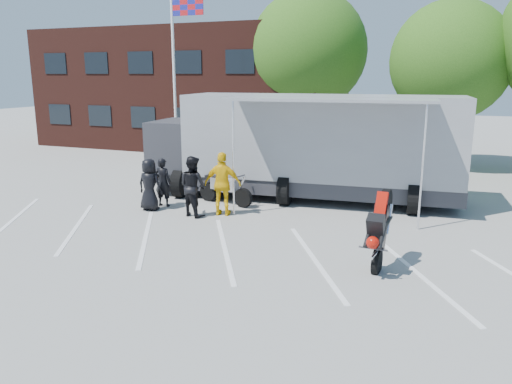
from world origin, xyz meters
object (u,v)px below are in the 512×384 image
Objects in this scene: spectator_leather_c at (193,186)px; spectator_leather_b at (163,182)px; tree_mid at (450,61)px; parked_motorcycle at (226,204)px; flagpole at (179,59)px; spectator_hivis at (223,184)px; spectator_leather_a at (149,185)px; stunt_bike_rider at (382,263)px; transporter_truck at (306,198)px; tree_left at (308,51)px.

spectator_leather_b is at bearing -5.34° from spectator_leather_c.
tree_mid reaches higher than spectator_leather_c.
parked_motorcycle is 1.96m from spectator_leather_c.
parked_motorcycle is 1.36× the size of spectator_leather_b.
flagpole is 9.01m from spectator_hivis.
spectator_hivis reaches higher than spectator_leather_a.
tree_mid reaches higher than spectator_leather_a.
spectator_leather_b is at bearing -65.43° from flagpole.
spectator_leather_a is 1.65m from spectator_leather_c.
parked_motorcycle is at bearing -140.99° from spectator_leather_a.
stunt_bike_rider is (5.80, -3.65, 0.00)m from parked_motorcycle.
transporter_truck is at bearing -117.98° from tree_mid.
spectator_leather_a is (-1.64, -12.57, -4.71)m from tree_left.
flagpole is 3.59× the size of parked_motorcycle.
tree_mid is at bearing -129.36° from spectator_leather_b.
flagpole is 1.04× the size of tree_mid.
tree_left is at bearing -71.35° from spectator_leather_c.
tree_mid is 13.40m from spectator_hivis.
parked_motorcycle is 1.31× the size of spectator_leather_a.
transporter_truck is (-4.33, -8.15, -4.94)m from tree_mid.
spectator_leather_c reaches higher than spectator_leather_b.
parked_motorcycle is (4.58, -4.96, -5.05)m from flagpole.
transporter_truck is at bearing -141.72° from spectator_leather_a.
flagpole is at bearing -66.95° from spectator_leather_b.
tree_left reaches higher than tree_mid.
spectator_leather_c reaches higher than parked_motorcycle.
tree_mid is at bearing -128.33° from spectator_hivis.
spectator_leather_a is at bearing -126.75° from tree_mid.
stunt_bike_rider is at bearing 146.13° from spectator_hivis.
stunt_bike_rider is at bearing -63.09° from transporter_truck.
tree_left reaches higher than parked_motorcycle.
parked_motorcycle is at bearing -77.55° from spectator_hivis.
parked_motorcycle is 1.11× the size of spectator_hivis.
tree_left is 13.08m from spectator_hivis.
transporter_truck is at bearing -24.48° from flagpole.
flagpole is at bearing 143.82° from stunt_bike_rider.
parked_motorcycle is 6.85m from stunt_bike_rider.
tree_left is 13.45m from spectator_leather_c.
parked_motorcycle is 1.70m from spectator_hivis.
parked_motorcycle is at bearing 151.33° from stunt_bike_rider.
spectator_hivis is at bearing 159.27° from stunt_bike_rider.
tree_mid is at bearing -102.37° from spectator_leather_c.
tree_mid is at bearing -20.24° from parked_motorcycle.
tree_mid is (7.00, -1.00, -0.62)m from tree_left.
tree_mid is (11.24, 5.00, -0.11)m from flagpole.
spectator_hivis is (-5.29, 2.38, 1.01)m from stunt_bike_rider.
spectator_leather_b is at bearing -16.16° from spectator_hivis.
spectator_hivis is (-6.15, -11.23, -3.94)m from tree_mid.
tree_left is 5.07× the size of spectator_leather_a.
transporter_truck is 6.05× the size of spectator_leather_c.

